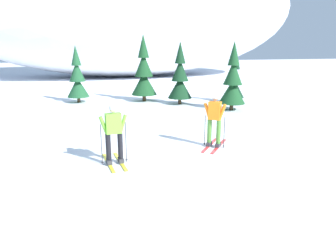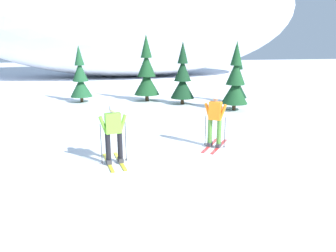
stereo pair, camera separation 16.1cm
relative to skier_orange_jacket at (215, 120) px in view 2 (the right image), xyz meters
The scene contains 9 objects.
ground_plane 1.81m from the skier_orange_jacket, 161.79° to the right, with size 120.00×120.00×0.00m, color white.
skier_orange_jacket is the anchor object (origin of this frame).
skier_lime_jacket 3.52m from the skier_orange_jacket, 167.12° to the right, with size 0.82×1.65×1.78m.
pine_tree_left 11.17m from the skier_orange_jacket, 115.19° to the left, with size 1.32×1.32×3.41m.
pine_tree_center_left 9.70m from the skier_orange_jacket, 94.59° to the left, with size 1.57×1.57×4.06m.
pine_tree_center_right 8.21m from the skier_orange_jacket, 82.24° to the left, with size 1.40×1.40×3.64m.
pine_tree_right 6.67m from the skier_orange_jacket, 59.83° to the left, with size 1.40×1.40×3.64m.
pine_tree_far_right 9.04m from the skier_orange_jacket, 60.27° to the left, with size 1.18×1.18×3.06m.
snow_ridge_background 26.96m from the skier_orange_jacket, 90.01° to the left, with size 38.47×17.66×15.39m, color white.
Camera 2 is at (-2.38, -9.17, 3.41)m, focal length 33.50 mm.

